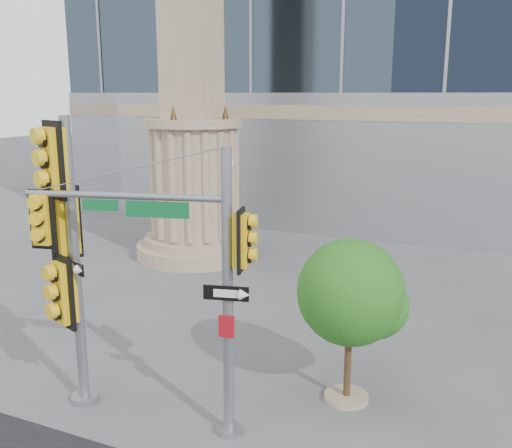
% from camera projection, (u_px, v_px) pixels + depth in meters
% --- Properties ---
extents(ground, '(120.00, 120.00, 0.00)m').
position_uv_depth(ground, '(232.00, 407.00, 11.12)').
color(ground, '#545456').
rests_on(ground, ground).
extents(monument, '(4.40, 4.40, 16.60)m').
position_uv_depth(monument, '(193.00, 106.00, 20.28)').
color(monument, '#9D886A').
rests_on(monument, ground).
extents(main_signal_pole, '(3.92, 1.28, 5.13)m').
position_uv_depth(main_signal_pole, '(175.00, 261.00, 9.74)').
color(main_signal_pole, slate).
rests_on(main_signal_pole, ground).
extents(secondary_signal_pole, '(0.96, 0.91, 5.60)m').
position_uv_depth(secondary_signal_pole, '(66.00, 242.00, 10.55)').
color(secondary_signal_pole, slate).
rests_on(secondary_signal_pole, ground).
extents(street_tree, '(2.11, 2.06, 3.29)m').
position_uv_depth(street_tree, '(353.00, 297.00, 10.91)').
color(street_tree, '#9D886A').
rests_on(street_tree, ground).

